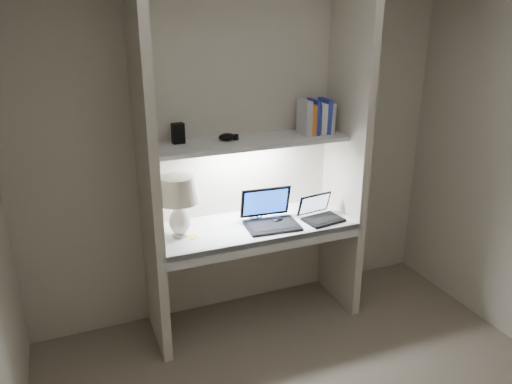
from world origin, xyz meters
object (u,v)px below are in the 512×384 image
laptop_netbook (320,214)px  book_row (316,117)px  table_lamp (178,196)px  laptop_main (270,217)px  speaker (253,203)px

laptop_netbook → book_row: book_row is taller
laptop_netbook → table_lamp: bearing=165.8°
table_lamp → laptop_main: 0.68m
laptop_main → speaker: (-0.02, 0.26, 0.02)m
laptop_netbook → speaker: size_ratio=2.12×
laptop_netbook → book_row: (0.04, 0.20, 0.67)m
speaker → book_row: 0.79m
table_lamp → laptop_netbook: 1.05m
laptop_main → speaker: laptop_main is taller
table_lamp → speaker: (0.62, 0.22, -0.21)m
laptop_main → laptop_netbook: (0.38, -0.06, -0.02)m
laptop_main → book_row: (0.42, 0.14, 0.66)m
table_lamp → book_row: book_row is taller
book_row → table_lamp: bearing=-174.6°
laptop_main → laptop_netbook: laptop_main is taller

